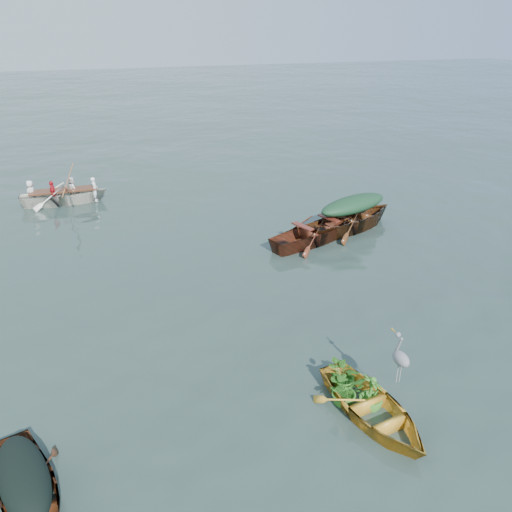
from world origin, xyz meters
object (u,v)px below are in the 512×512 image
Objects in this scene: dark_covered_boat at (31,503)px; heron at (400,366)px; green_tarp_boat at (351,230)px; rowed_boat at (65,204)px; yellow_dinghy at (371,418)px; open_wooden_boat at (315,242)px.

heron reaches higher than dark_covered_boat.
green_tarp_boat is at bearing 24.82° from dark_covered_boat.
rowed_boat is (-8.69, 5.82, 0.00)m from green_tarp_boat.
green_tarp_boat is at bearing -122.62° from rowed_boat.
rowed_boat is (-4.78, 13.42, 0.00)m from yellow_dinghy.
dark_covered_boat is at bearing 110.56° from green_tarp_boat.
open_wooden_boat is at bearing 63.32° from yellow_dinghy.
rowed_boat is 4.63× the size of heron.
heron is (0.54, 0.13, 0.86)m from yellow_dinghy.
green_tarp_boat is 10.46m from rowed_boat.
open_wooden_boat is at bearing -130.30° from rowed_boat.
heron is at bearing 5.19° from yellow_dinghy.
heron is (5.32, -13.29, 0.86)m from rowed_boat.
dark_covered_boat is 3.38× the size of heron.
yellow_dinghy is 1.03m from heron.
open_wooden_boat is at bearing 90.00° from green_tarp_boat.
rowed_boat is at bearing 30.12° from open_wooden_boat.
rowed_boat is at bearing 73.57° from dark_covered_boat.
heron is (-1.84, -6.97, 0.86)m from open_wooden_boat.
heron reaches higher than green_tarp_boat.
green_tarp_boat is 8.24m from heron.
open_wooden_boat is (7.75, 6.93, 0.00)m from dark_covered_boat.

